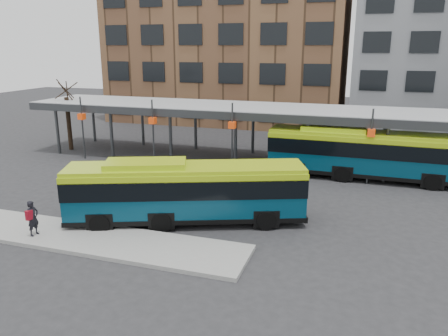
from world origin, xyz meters
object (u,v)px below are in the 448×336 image
bus_front (185,190)px  bus_rear (364,152)px  pedestrian (33,218)px  tree (69,121)px

bus_front → bus_rear: 13.35m
pedestrian → bus_rear: bearing=-37.3°
tree → bus_front: bearing=-37.1°
bus_front → pedestrian: 7.04m
bus_front → pedestrian: bearing=-166.8°
bus_rear → bus_front: bearing=-127.4°
bus_front → pedestrian: (-5.79, -3.94, -0.65)m
bus_rear → pedestrian: bearing=-133.5°
tree → pedestrian: 18.41m
bus_rear → pedestrian: (-14.00, -14.47, -0.76)m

